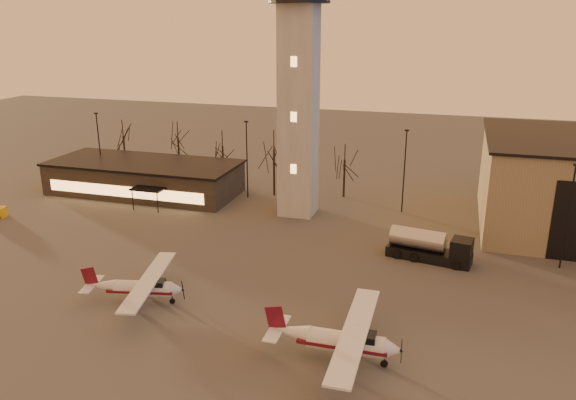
{
  "coord_description": "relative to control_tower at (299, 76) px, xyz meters",
  "views": [
    {
      "loc": [
        17.46,
        -31.79,
        22.49
      ],
      "look_at": [
        3.89,
        13.0,
        7.28
      ],
      "focal_mm": 35.0,
      "sensor_mm": 36.0,
      "label": 1
    }
  ],
  "objects": [
    {
      "name": "control_tower",
      "position": [
        0.0,
        0.0,
        0.0
      ],
      "size": [
        6.8,
        6.8,
        32.6
      ],
      "color": "gray",
      "rests_on": "ground"
    },
    {
      "name": "cessna_rear",
      "position": [
        -5.87,
        -25.37,
        -15.27
      ],
      "size": [
        8.96,
        11.25,
        3.1
      ],
      "rotation": [
        0.0,
        0.0,
        0.22
      ],
      "color": "beige",
      "rests_on": "ground"
    },
    {
      "name": "fuel_truck",
      "position": [
        15.97,
        -9.63,
        -15.15
      ],
      "size": [
        8.32,
        3.76,
        2.98
      ],
      "rotation": [
        0.0,
        0.0,
        -0.17
      ],
      "color": "black",
      "rests_on": "ground"
    },
    {
      "name": "cessna_front",
      "position": [
        11.73,
        -28.73,
        -15.13
      ],
      "size": [
        9.99,
        12.63,
        3.49
      ],
      "rotation": [
        0.0,
        0.0,
        0.01
      ],
      "color": "silver",
      "rests_on": "ground"
    },
    {
      "name": "light_poles",
      "position": [
        0.5,
        1.0,
        -10.92
      ],
      "size": [
        58.5,
        12.25,
        10.14
      ],
      "color": "black",
      "rests_on": "ground"
    },
    {
      "name": "tree_row",
      "position": [
        -13.7,
        9.16,
        -10.39
      ],
      "size": [
        37.2,
        9.2,
        8.8
      ],
      "color": "black",
      "rests_on": "ground"
    },
    {
      "name": "ground",
      "position": [
        0.0,
        -30.0,
        -16.33
      ],
      "size": [
        220.0,
        220.0,
        0.0
      ],
      "primitive_type": "plane",
      "color": "#44413F",
      "rests_on": "ground"
    },
    {
      "name": "terminal",
      "position": [
        -21.99,
        1.98,
        -14.17
      ],
      "size": [
        25.4,
        12.2,
        4.3
      ],
      "color": "black",
      "rests_on": "ground"
    }
  ]
}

